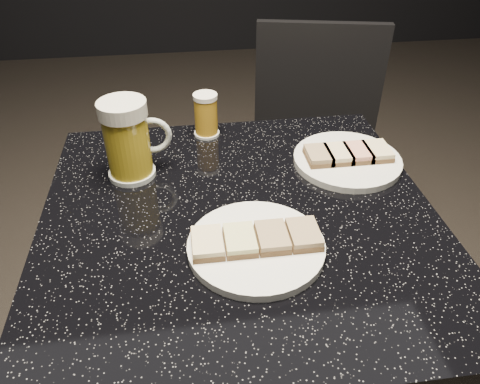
# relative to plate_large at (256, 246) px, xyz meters

# --- Properties ---
(plate_large) EXTENTS (0.22, 0.22, 0.01)m
(plate_large) POSITION_rel_plate_large_xyz_m (0.00, 0.00, 0.00)
(plate_large) COLOR white
(plate_large) RESTS_ON table
(plate_small) EXTENTS (0.22, 0.22, 0.01)m
(plate_small) POSITION_rel_plate_large_xyz_m (0.23, 0.23, 0.00)
(plate_small) COLOR white
(plate_small) RESTS_ON table
(table) EXTENTS (0.70, 0.70, 0.75)m
(table) POSITION_rel_plate_large_xyz_m (-0.01, 0.09, -0.25)
(table) COLOR black
(table) RESTS_ON floor
(beer_mug) EXTENTS (0.13, 0.09, 0.16)m
(beer_mug) POSITION_rel_plate_large_xyz_m (-0.21, 0.25, 0.07)
(beer_mug) COLOR silver
(beer_mug) RESTS_ON table
(beer_tumbler) EXTENTS (0.06, 0.06, 0.10)m
(beer_tumbler) POSITION_rel_plate_large_xyz_m (-0.05, 0.39, 0.04)
(beer_tumbler) COLOR white
(beer_tumbler) RESTS_ON table
(chair) EXTENTS (0.47, 0.47, 0.87)m
(chair) POSITION_rel_plate_large_xyz_m (0.31, 0.69, -0.26)
(chair) COLOR black
(chair) RESTS_ON floor
(canapes_on_plate_large) EXTENTS (0.21, 0.07, 0.02)m
(canapes_on_plate_large) POSITION_rel_plate_large_xyz_m (0.00, -0.00, 0.02)
(canapes_on_plate_large) COLOR #4C3521
(canapes_on_plate_large) RESTS_ON plate_large
(canapes_on_plate_small) EXTENTS (0.17, 0.07, 0.02)m
(canapes_on_plate_small) POSITION_rel_plate_large_xyz_m (0.23, 0.23, 0.02)
(canapes_on_plate_small) COLOR #4C3521
(canapes_on_plate_small) RESTS_ON plate_small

